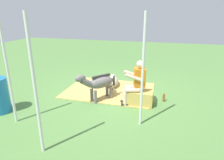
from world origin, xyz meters
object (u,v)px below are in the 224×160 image
object	(u,v)px
pony_standing	(99,83)
soda_bottle	(164,97)
person_seated	(136,81)
tent_pole_mid	(35,89)
pony_lying	(112,82)
tent_pole_right	(8,71)
tent_pole_left	(143,72)
hay_bale	(140,98)

from	to	relation	value
pony_standing	soda_bottle	xyz separation A→B (m)	(-1.88, -0.44, -0.42)
person_seated	tent_pole_mid	bearing A→B (deg)	61.26
tent_pole_mid	pony_lying	bearing A→B (deg)	-96.28
pony_standing	tent_pole_mid	xyz separation A→B (m)	(0.30, 2.47, 0.73)
pony_lying	tent_pole_mid	distance (m)	3.80
pony_lying	soda_bottle	distance (m)	1.92
pony_lying	soda_bottle	world-z (taller)	pony_lying
tent_pole_right	tent_pole_mid	distance (m)	1.49
person_seated	soda_bottle	world-z (taller)	person_seated
pony_lying	tent_pole_right	world-z (taller)	tent_pole_right
tent_pole_left	hay_bale	bearing A→B (deg)	-82.42
pony_standing	soda_bottle	size ratio (longest dim) A/B	4.03
person_seated	tent_pole_mid	distance (m)	2.92
person_seated	pony_standing	size ratio (longest dim) A/B	1.12
pony_lying	tent_pole_left	size ratio (longest dim) A/B	0.53
pony_standing	person_seated	bearing A→B (deg)	-177.67
pony_standing	tent_pole_mid	world-z (taller)	tent_pole_mid
pony_standing	pony_lying	distance (m)	1.21
person_seated	tent_pole_mid	world-z (taller)	tent_pole_mid
person_seated	tent_pole_mid	xyz separation A→B (m)	(1.38, 2.51, 0.59)
tent_pole_mid	hay_bale	bearing A→B (deg)	-121.04
soda_bottle	tent_pole_right	bearing A→B (deg)	31.60
pony_standing	pony_lying	world-z (taller)	pony_standing
hay_bale	tent_pole_left	size ratio (longest dim) A/B	0.27
hay_bale	tent_pole_left	bearing A→B (deg)	97.58
person_seated	tent_pole_left	world-z (taller)	tent_pole_left
person_seated	pony_standing	distance (m)	1.08
pony_standing	tent_pole_mid	size ratio (longest dim) A/B	0.45
pony_standing	tent_pole_mid	bearing A→B (deg)	83.01
pony_standing	tent_pole_right	distance (m)	2.41
hay_bale	person_seated	bearing A→B (deg)	11.95
pony_lying	tent_pole_mid	size ratio (longest dim) A/B	0.53
hay_bale	person_seated	distance (m)	0.52
soda_bottle	tent_pole_mid	distance (m)	3.81
tent_pole_mid	person_seated	bearing A→B (deg)	-118.74
hay_bale	pony_lying	xyz separation A→B (m)	(1.13, -1.07, -0.01)
hay_bale	pony_lying	size ratio (longest dim) A/B	0.52
person_seated	pony_standing	world-z (taller)	person_seated
pony_standing	soda_bottle	distance (m)	1.97
tent_pole_right	hay_bale	bearing A→B (deg)	-147.88
soda_bottle	tent_pole_left	size ratio (longest dim) A/B	0.11
pony_lying	hay_bale	bearing A→B (deg)	136.50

